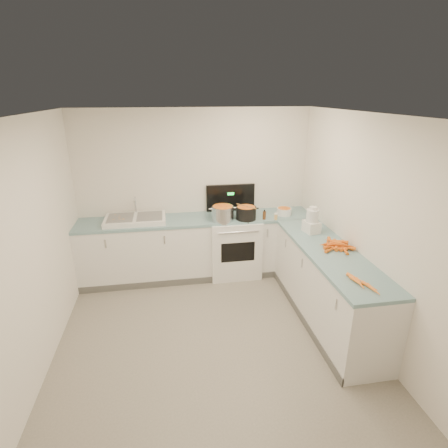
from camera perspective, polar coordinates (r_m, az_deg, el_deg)
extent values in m
cube|color=white|center=(5.40, -4.21, -3.93)|extent=(3.50, 0.60, 0.90)
cube|color=#77A1A9|center=(5.22, -4.35, 0.77)|extent=(3.50, 0.62, 0.04)
cube|color=white|center=(4.55, 16.40, -9.77)|extent=(0.60, 2.20, 0.90)
cube|color=#77A1A9|center=(4.34, 17.02, -4.40)|extent=(0.62, 2.20, 0.04)
cube|color=white|center=(5.45, 1.59, -3.64)|extent=(0.76, 0.65, 0.90)
cube|color=black|center=(5.48, 1.06, 4.32)|extent=(0.76, 0.05, 0.42)
cube|color=white|center=(5.21, -14.27, 0.75)|extent=(0.86, 0.52, 0.07)
cube|color=slate|center=(5.22, -16.54, 1.01)|extent=(0.36, 0.42, 0.01)
cube|color=slate|center=(5.18, -12.05, 1.28)|extent=(0.36, 0.42, 0.01)
cylinder|color=silver|center=(5.37, -14.26, 3.10)|extent=(0.03, 0.03, 0.24)
cylinder|color=silver|center=(5.08, -0.21, 1.65)|extent=(0.41, 0.41, 0.23)
cylinder|color=black|center=(5.14, 3.62, 1.69)|extent=(0.31, 0.31, 0.21)
cylinder|color=#AD7A47|center=(5.10, 3.65, 2.90)|extent=(0.24, 0.29, 0.02)
cylinder|color=white|center=(5.41, 9.77, 2.04)|extent=(0.24, 0.24, 0.10)
cylinder|color=#593319|center=(5.17, 6.60, 1.42)|extent=(0.05, 0.05, 0.12)
cylinder|color=#E5B266|center=(5.18, 8.45, 1.16)|extent=(0.05, 0.05, 0.08)
cube|color=white|center=(4.79, 14.08, -0.44)|extent=(0.21, 0.24, 0.15)
cylinder|color=silver|center=(4.74, 14.25, 1.35)|extent=(0.16, 0.16, 0.16)
cylinder|color=white|center=(4.71, 14.36, 2.51)|extent=(0.10, 0.10, 0.04)
cone|color=orange|center=(4.50, 16.55, -2.83)|extent=(0.12, 0.18, 0.04)
cone|color=orange|center=(4.31, 17.05, -4.00)|extent=(0.19, 0.13, 0.04)
cone|color=orange|center=(4.48, 17.72, -3.06)|extent=(0.14, 0.21, 0.05)
cone|color=orange|center=(4.34, 19.09, -4.07)|extent=(0.07, 0.20, 0.04)
cone|color=orange|center=(4.39, 18.46, -3.67)|extent=(0.17, 0.07, 0.04)
cone|color=orange|center=(4.35, 18.14, -3.92)|extent=(0.21, 0.08, 0.04)
cone|color=orange|center=(4.44, 19.25, -3.44)|extent=(0.15, 0.20, 0.05)
cone|color=orange|center=(4.36, 16.95, -3.62)|extent=(0.17, 0.07, 0.05)
cone|color=orange|center=(4.40, 17.82, -3.50)|extent=(0.13, 0.21, 0.05)
cone|color=orange|center=(4.40, 16.77, -3.41)|extent=(0.21, 0.13, 0.04)
cone|color=orange|center=(4.51, 17.63, -2.99)|extent=(0.12, 0.20, 0.04)
cone|color=orange|center=(4.37, 17.00, -3.57)|extent=(0.14, 0.16, 0.05)
cone|color=orange|center=(4.40, 18.79, -3.67)|extent=(0.14, 0.17, 0.04)
cone|color=orange|center=(4.53, 17.87, -2.76)|extent=(0.18, 0.09, 0.05)
cone|color=orange|center=(4.44, 17.39, -2.71)|extent=(0.17, 0.17, 0.05)
cone|color=orange|center=(4.39, 18.54, -3.07)|extent=(0.16, 0.16, 0.05)
cone|color=orange|center=(4.38, 17.56, -3.17)|extent=(0.20, 0.07, 0.05)
cone|color=orange|center=(4.38, 16.72, -3.09)|extent=(0.19, 0.07, 0.05)
cone|color=orange|center=(4.50, 18.34, -2.69)|extent=(0.20, 0.16, 0.05)
cone|color=orange|center=(4.44, 18.21, -3.15)|extent=(0.08, 0.17, 0.04)
cone|color=orange|center=(4.40, 17.64, -3.26)|extent=(0.20, 0.04, 0.04)
cone|color=orange|center=(4.48, 16.92, -2.61)|extent=(0.09, 0.18, 0.04)
cone|color=orange|center=(4.39, 19.15, -3.30)|extent=(0.20, 0.17, 0.05)
cone|color=orange|center=(4.38, 19.59, -3.70)|extent=(0.17, 0.11, 0.04)
cone|color=orange|center=(3.62, 23.21, -9.80)|extent=(0.06, 0.19, 0.04)
cone|color=orange|center=(3.66, 22.68, -9.36)|extent=(0.10, 0.18, 0.04)
cone|color=orange|center=(3.67, 21.34, -9.05)|extent=(0.06, 0.19, 0.04)
cone|color=orange|center=(3.71, 20.66, -8.65)|extent=(0.06, 0.17, 0.04)
cone|color=orange|center=(3.76, 20.53, -8.18)|extent=(0.11, 0.18, 0.04)
cube|color=tan|center=(5.14, -17.60, 0.64)|extent=(0.03, 0.04, 0.00)
cube|color=tan|center=(5.30, -16.88, 1.31)|extent=(0.03, 0.05, 0.00)
cube|color=tan|center=(5.19, -16.73, 0.98)|extent=(0.03, 0.04, 0.00)
cube|color=tan|center=(5.28, -16.68, 1.26)|extent=(0.03, 0.03, 0.00)
cube|color=tan|center=(5.15, -16.72, 0.76)|extent=(0.04, 0.01, 0.00)
cube|color=tan|center=(5.11, -17.80, 0.47)|extent=(0.01, 0.04, 0.00)
cube|color=tan|center=(5.16, -16.15, 0.87)|extent=(0.02, 0.05, 0.00)
cube|color=tan|center=(5.16, -17.62, 0.73)|extent=(0.04, 0.03, 0.00)
cube|color=tan|center=(5.28, -16.39, 1.25)|extent=(0.03, 0.04, 0.00)
cube|color=tan|center=(5.12, -16.14, 0.74)|extent=(0.05, 0.02, 0.00)
cube|color=tan|center=(5.35, -17.37, 1.43)|extent=(0.02, 0.03, 0.00)
cube|color=tan|center=(5.18, -15.92, 0.93)|extent=(0.02, 0.05, 0.00)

